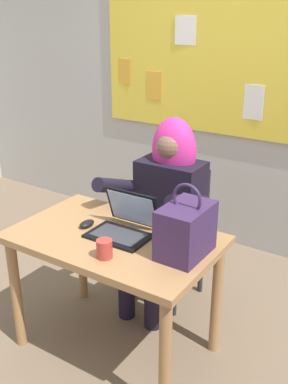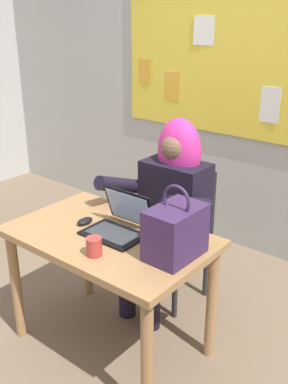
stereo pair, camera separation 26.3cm
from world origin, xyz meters
TOP-DOWN VIEW (x-y plane):
  - ground_plane at (0.00, 0.00)m, footprint 24.00×24.00m
  - wall_back_bulletin at (-0.00, 1.76)m, footprint 6.00×1.83m
  - desk_main at (0.02, 0.11)m, footprint 1.13×0.72m
  - chair_at_desk at (-0.00, 0.83)m, footprint 0.44×0.44m
  - person_costumed at (-0.00, 0.70)m, footprint 0.60×0.61m
  - laptop at (0.05, 0.17)m, footprint 0.34×0.30m
  - computer_mouse at (-0.17, 0.12)m, footprint 0.06×0.11m
  - handbag at (0.44, 0.15)m, footprint 0.20×0.30m
  - coffee_mug at (0.13, -0.10)m, footprint 0.08×0.08m

SIDE VIEW (x-z plane):
  - ground_plane at x=0.00m, z-range 0.00..0.00m
  - chair_at_desk at x=0.00m, z-range 0.06..0.97m
  - desk_main at x=0.02m, z-range 0.26..1.00m
  - person_costumed at x=0.00m, z-range 0.12..1.38m
  - computer_mouse at x=-0.17m, z-range 0.74..0.78m
  - coffee_mug at x=0.13m, z-range 0.74..0.84m
  - laptop at x=0.05m, z-range 0.68..0.91m
  - handbag at x=0.44m, z-range 0.69..1.07m
  - wall_back_bulletin at x=0.00m, z-range 0.01..2.75m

